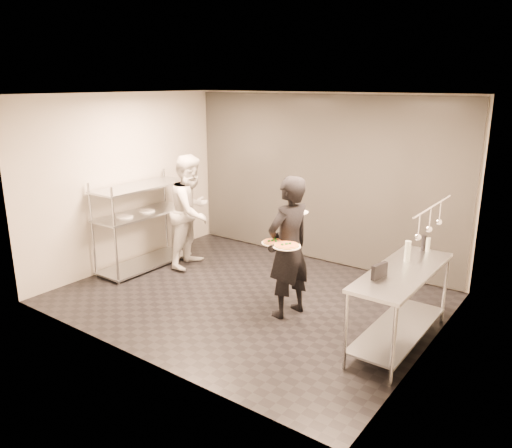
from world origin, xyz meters
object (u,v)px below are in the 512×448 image
Objects in this scene: bottle_green at (408,251)px; pass_rack at (142,221)px; pizza_plate_near at (273,242)px; bottle_dark at (424,243)px; pos_monitor at (379,271)px; bottle_clear at (428,245)px; waiter at (289,247)px; salad_plate at (298,211)px; chef at (192,211)px; prep_counter at (401,294)px; pizza_plate_far at (287,246)px.

pass_rack is at bearing -176.01° from bottle_green.
pizza_plate_near is 1.88m from bottle_dark.
bottle_clear is at bearing 97.30° from pos_monitor.
waiter is 0.51m from salad_plate.
chef is 3.73m from pos_monitor.
bottle_clear is 0.05m from bottle_dark.
prep_counter is 0.52m from bottle_green.
bottle_green is at bearing -106.18° from chef.
pizza_plate_far is at bearing -11.26° from pizza_plate_near.
salad_plate is 1.54m from pos_monitor.
waiter is at bearing -148.45° from bottle_clear.
pos_monitor is at bearing -3.78° from pizza_plate_near.
pizza_plate_far is at bearing -168.63° from pos_monitor.
bottle_dark reaches higher than bottle_clear.
bottle_clear is 0.88× the size of bottle_dark.
waiter is 6.54× the size of salad_plate.
chef is 5.31× the size of pizza_plate_far.
bottle_dark is at bearing 135.10° from waiter.
pos_monitor is at bearing -93.97° from bottle_dark.
prep_counter is 7.19× the size of bottle_green.
chef is (-3.73, 0.52, 0.30)m from prep_counter.
bottle_clear is at bearing 134.17° from waiter.
bottle_dark is at bearing 35.89° from pizza_plate_near.
pos_monitor reaches higher than pizza_plate_far.
pass_rack is 4.43m from bottle_clear.
bottle_clear is at bearing 0.00° from bottle_dark.
prep_counter is 1.64m from pizza_plate_near.
pizza_plate_far is at bearing -138.56° from bottle_dark.
pizza_plate_near is at bearing 168.74° from pizza_plate_far.
bottle_dark is (1.52, 1.10, -0.01)m from pizza_plate_near.
pos_monitor is at bearing 90.30° from waiter.
bottle_clear is (4.35, 0.80, 0.24)m from pass_rack.
pass_rack reaches higher than pizza_plate_far.
chef is at bearing 41.26° from pass_rack.
salad_plate is 1.60× the size of bottle_clear.
waiter is 1.37m from pos_monitor.
bottle_green is at bearing -99.01° from bottle_clear.
salad_plate is 1.41× the size of bottle_dark.
salad_plate is at bearing -157.92° from bottle_clear.
waiter is at bearing -2.01° from pass_rack.
prep_counter is (4.33, 0.00, -0.14)m from pass_rack.
bottle_green is (1.27, 0.64, 0.01)m from pizza_plate_far.
chef is at bearing 159.23° from pizza_plate_near.
prep_counter is 1.44m from pizza_plate_far.
prep_counter is at bearing 14.50° from pizza_plate_far.
bottle_clear is at bearing 40.32° from pizza_plate_far.
pizza_plate_near is at bearing -169.09° from prep_counter.
chef is 3.67m from bottle_green.
pos_monitor is at bearing -2.38° from pizza_plate_far.
chef is (0.60, 0.53, 0.15)m from pass_rack.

